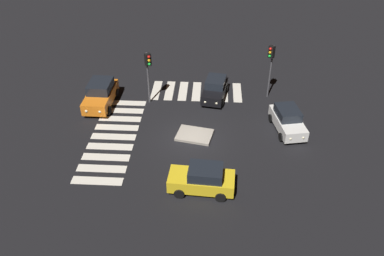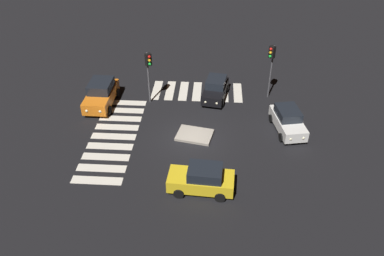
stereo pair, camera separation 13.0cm
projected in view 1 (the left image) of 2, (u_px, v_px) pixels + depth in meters
name	position (u px, v px, depth m)	size (l,w,h in m)	color
ground_plane	(192.00, 139.00, 27.64)	(80.00, 80.00, 0.00)	black
traffic_island	(195.00, 135.00, 27.93)	(2.80, 2.32, 0.18)	gray
car_orange	(101.00, 94.00, 30.94)	(2.16, 4.49, 1.93)	orange
car_yellow	(202.00, 179.00, 23.06)	(4.05, 2.07, 1.72)	gold
car_white	(288.00, 120.00, 28.14)	(2.40, 4.11, 1.70)	silver
car_black	(215.00, 89.00, 31.90)	(2.29, 4.03, 1.68)	black
traffic_light_south	(271.00, 59.00, 30.43)	(0.54, 0.53, 4.55)	#47474C
traffic_light_east	(148.00, 66.00, 29.80)	(0.54, 0.53, 4.32)	#47474C
crosswalk_near	(197.00, 91.00, 33.18)	(7.60, 3.20, 0.02)	silver
crosswalk_side	(114.00, 137.00, 27.89)	(3.20, 9.90, 0.02)	silver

